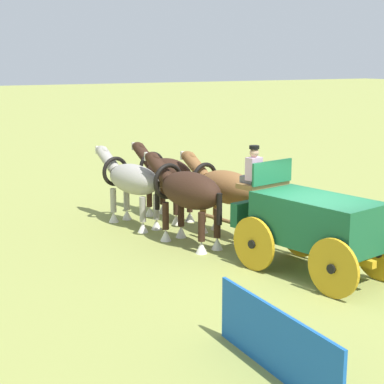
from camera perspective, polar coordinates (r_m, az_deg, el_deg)
The scene contains 7 objects.
ground_plane at distance 14.82m, azimuth 10.95°, elevation -7.34°, with size 220.00×220.00×0.00m, color olive.
show_wagon at distance 14.55m, azimuth 10.71°, elevation -2.65°, with size 5.87×2.34×2.83m.
draft_horse_rear_near at distance 16.55m, azimuth -0.41°, elevation 0.03°, with size 3.14×1.34×2.30m.
draft_horse_rear_off at distance 17.42m, azimuth 2.87°, elevation 0.34°, with size 3.11×1.27×2.21m.
draft_horse_lead_near at distance 18.63m, azimuth -5.53°, elevation 1.05°, with size 3.19×1.26×2.21m.
draft_horse_lead_off at distance 19.36m, azimuth -2.34°, elevation 1.55°, with size 2.96×1.29×2.22m.
sponsor_banner at distance 10.11m, azimuth 7.52°, elevation -13.26°, with size 3.20×0.06×1.10m, color #1959B2.
Camera 1 is at (-10.58, 9.19, 4.83)m, focal length 59.11 mm.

